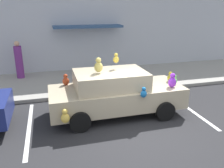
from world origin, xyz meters
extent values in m
plane|color=#262628|center=(0.00, 0.00, 0.00)|extent=(60.00, 60.00, 0.00)
cube|color=gray|center=(0.00, 5.00, 0.07)|extent=(24.00, 4.00, 0.15)
cube|color=#B2B7C1|center=(0.00, 7.15, 3.20)|extent=(24.00, 0.30, 6.40)
cube|color=navy|center=(-0.28, 6.60, 2.55)|extent=(3.60, 1.10, 0.12)
cube|color=silver|center=(2.39, 1.00, 0.00)|extent=(0.12, 3.60, 0.01)
cube|color=silver|center=(-3.19, 1.00, 0.00)|extent=(0.12, 3.60, 0.01)
cube|color=tan|center=(-0.28, 1.20, 0.64)|extent=(4.49, 1.75, 0.68)
cube|color=tan|center=(-0.51, 1.20, 1.26)|extent=(2.33, 1.54, 0.56)
cylinder|color=black|center=(1.11, 2.08, 0.32)|extent=(0.64, 0.22, 0.64)
cylinder|color=black|center=(1.11, 0.33, 0.32)|extent=(0.64, 0.22, 0.64)
cylinder|color=black|center=(-1.68, 2.08, 0.32)|extent=(0.64, 0.22, 0.64)
cylinder|color=black|center=(-1.68, 0.33, 0.32)|extent=(0.64, 0.22, 0.64)
ellipsoid|color=#A79522|center=(1.76, 1.30, 1.11)|extent=(0.21, 0.17, 0.25)
sphere|color=#A79522|center=(1.76, 1.30, 1.28)|extent=(0.13, 0.13, 0.13)
ellipsoid|color=#B54021|center=(-1.91, 1.89, 1.12)|extent=(0.23, 0.19, 0.27)
sphere|color=#B54021|center=(-1.91, 1.89, 1.31)|extent=(0.15, 0.15, 0.15)
ellipsoid|color=gold|center=(-0.22, 1.51, 1.86)|extent=(0.20, 0.16, 0.24)
sphere|color=gold|center=(-0.22, 1.51, 2.03)|extent=(0.13, 0.13, 0.13)
ellipsoid|color=#1A65AE|center=(0.29, 0.25, 1.03)|extent=(0.20, 0.16, 0.23)
sphere|color=#1A65AE|center=(0.29, 0.25, 1.19)|extent=(0.13, 0.13, 0.13)
ellipsoid|color=#EDC34C|center=(-2.11, 0.22, 0.54)|extent=(0.25, 0.20, 0.30)
sphere|color=#EDC34C|center=(-2.11, 0.22, 0.75)|extent=(0.16, 0.16, 0.16)
ellipsoid|color=#70EE52|center=(1.73, 0.95, 1.10)|extent=(0.20, 0.16, 0.24)
sphere|color=#70EE52|center=(1.73, 0.95, 1.27)|extent=(0.13, 0.13, 0.13)
ellipsoid|color=tan|center=(-0.92, 1.12, 1.74)|extent=(0.27, 0.22, 0.32)
sphere|color=tan|center=(-0.92, 1.12, 1.97)|extent=(0.17, 0.17, 0.17)
ellipsoid|color=#55CFD2|center=(0.51, 1.82, 1.11)|extent=(0.22, 0.18, 0.26)
sphere|color=#55CFD2|center=(0.51, 1.82, 1.29)|extent=(0.14, 0.14, 0.14)
ellipsoid|color=#9735E5|center=(1.51, 0.71, 1.15)|extent=(0.28, 0.23, 0.34)
sphere|color=#9735E5|center=(1.51, 0.71, 1.38)|extent=(0.18, 0.18, 0.18)
ellipsoid|color=green|center=(0.78, 1.58, 1.12)|extent=(0.22, 0.18, 0.26)
sphere|color=green|center=(0.78, 1.58, 1.30)|extent=(0.14, 0.14, 0.14)
ellipsoid|color=brown|center=(-0.54, 3.85, 0.36)|extent=(0.34, 0.28, 0.42)
sphere|color=brown|center=(-0.54, 3.85, 0.66)|extent=(0.24, 0.24, 0.24)
sphere|color=brown|center=(-0.63, 3.85, 0.74)|extent=(0.10, 0.10, 0.10)
sphere|color=brown|center=(-0.46, 3.85, 0.74)|extent=(0.10, 0.10, 0.10)
cylinder|color=#6D2C79|center=(-3.83, 6.16, 0.94)|extent=(0.37, 0.37, 1.58)
sphere|color=tan|center=(-3.83, 6.16, 1.86)|extent=(0.25, 0.25, 0.25)
camera|label=1|loc=(-2.43, -5.93, 3.60)|focal=37.55mm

